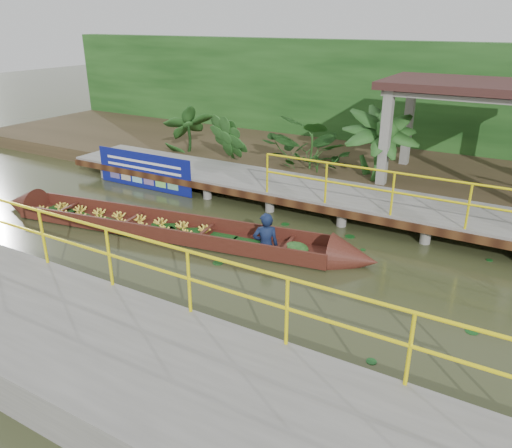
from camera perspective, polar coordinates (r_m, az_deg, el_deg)
The scene contains 9 objects.
ground at distance 10.54m, azimuth -0.74°, elevation -4.05°, with size 80.00×80.00×0.00m, color #2F351A.
land_strip at distance 16.93m, azimuth 12.49°, elevation 6.58°, with size 30.00×8.00×0.45m, color #332A19.
far_dock at distance 13.19m, azimuth 7.01°, elevation 3.58°, with size 16.00×2.06×1.66m.
near_dock at distance 7.03m, azimuth -11.87°, elevation -16.91°, with size 18.00×2.40×1.73m.
pavilion at distance 14.63m, azimuth 23.28°, elevation 13.29°, with size 4.40×3.00×3.00m.
foliage_backdrop at distance 18.92m, azimuth 15.43°, elevation 13.47°, with size 30.00×0.80×4.00m, color #153A12.
vendor_boat at distance 11.77m, azimuth -9.24°, elevation -0.31°, with size 9.85×2.43×1.99m.
blue_banner at distance 15.11m, azimuth -12.71°, elevation 5.97°, with size 3.45×0.04×1.08m.
tropical_plants at distance 14.41m, azimuth 12.49°, elevation 8.94°, with size 14.63×1.63×2.03m.
Camera 1 is at (4.86, -8.08, 4.71)m, focal length 35.00 mm.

